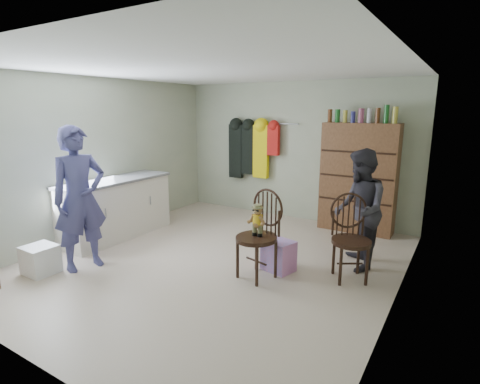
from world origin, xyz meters
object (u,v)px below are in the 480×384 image
Objects in this scene: counter at (116,208)px; dresser at (358,177)px; chair_far at (350,234)px; chair_front at (260,229)px.

counter is 0.90× the size of dresser.
chair_far is at bearing 6.76° from counter.
dresser is (0.53, 2.41, 0.30)m from chair_front.
dresser reaches higher than counter.
counter is 3.63m from chair_far.
chair_front is at bearing -102.39° from dresser.
dresser is (3.20, 2.30, 0.44)m from counter.
counter is at bearing 154.81° from chair_far.
chair_far is 1.95m from dresser.
chair_far reaches higher than counter.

